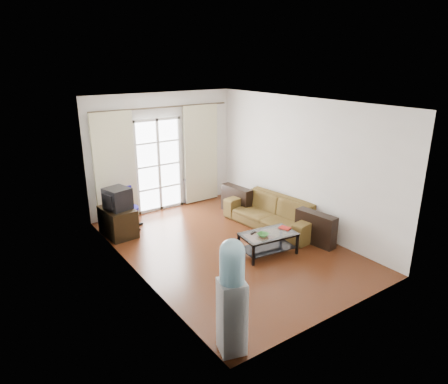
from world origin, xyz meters
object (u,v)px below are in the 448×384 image
Objects in this scene: task_chair at (129,216)px; water_cooler at (232,295)px; coffee_table at (268,241)px; crt_tv at (117,199)px; sofa at (272,213)px; tv_stand at (118,222)px.

water_cooler is at bearing -97.90° from task_chair.
task_chair is (-1.62, 2.59, -0.01)m from coffee_table.
crt_tv is 4.01m from water_cooler.
sofa reaches higher than coffee_table.
task_chair reaches higher than sofa.
crt_tv reaches higher than sofa.
water_cooler reaches higher than crt_tv.
tv_stand is 1.43× the size of crt_tv.
task_chair is at bearing 122.04° from coffee_table.
tv_stand is 0.41m from task_chair.
water_cooler is (-0.41, -4.28, 0.53)m from task_chair.
task_chair reaches higher than coffee_table.
crt_tv reaches higher than coffee_table.
water_cooler is at bearing -55.82° from sofa.
coffee_table is at bearing -60.34° from task_chair.
coffee_table is 3.05m from task_chair.
water_cooler is at bearing -140.17° from coffee_table.
crt_tv is (-1.94, 2.31, 0.53)m from coffee_table.
tv_stand is 0.53× the size of water_cooler.
crt_tv is 0.64× the size of task_chair.
sofa is at bearing -40.59° from crt_tv.
tv_stand is (-1.94, 2.34, 0.03)m from coffee_table.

